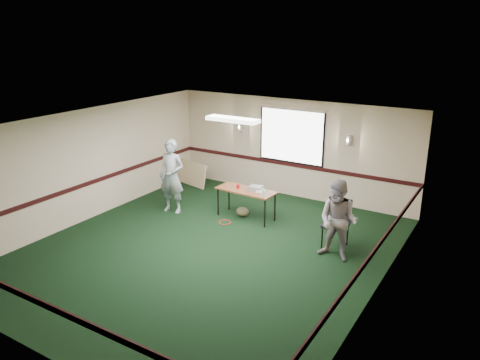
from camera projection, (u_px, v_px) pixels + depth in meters
The scene contains 13 objects.
ground at pixel (208, 250), 9.95m from camera, with size 8.00×8.00×0.00m, color black.
room_shell at pixel (258, 156), 11.18m from camera, with size 8.00×8.02×8.00m.
folding_table at pixel (246, 192), 11.40m from camera, with size 1.51×0.66×0.74m.
projector at pixel (256, 188), 11.32m from camera, with size 0.31×0.26×0.10m, color gray.
game_console at pixel (261, 191), 11.21m from camera, with size 0.19×0.15×0.05m, color silver.
red_cup at pixel (238, 186), 11.45m from camera, with size 0.08×0.08×0.11m, color #AB0B16.
water_bottle at pixel (263, 192), 10.91m from camera, with size 0.06×0.06×0.19m, color #95DAF4.
duffel_bag at pixel (243, 212), 11.66m from camera, with size 0.34×0.26×0.24m, color #4C462B.
cable_coil at pixel (225, 222), 11.32m from camera, with size 0.30×0.30×0.02m, color red.
folded_table at pixel (190, 173), 14.01m from camera, with size 1.38×0.06×0.71m, color tan.
conference_chair at pixel (337, 219), 10.00m from camera, with size 0.53×0.55×1.04m.
person_left at pixel (172, 176), 11.74m from camera, with size 0.69×0.45×1.89m, color #3B5C83.
person_right at pixel (338, 221), 9.33m from camera, with size 0.81×0.63×1.67m, color slate.
Camera 1 is at (5.26, -7.32, 4.52)m, focal length 35.00 mm.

